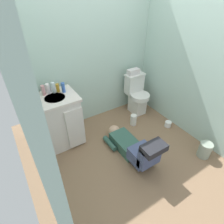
{
  "coord_description": "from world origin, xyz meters",
  "views": [
    {
      "loc": [
        -1.21,
        -1.56,
        2.12
      ],
      "look_at": [
        0.04,
        0.41,
        0.45
      ],
      "focal_mm": 29.6,
      "sensor_mm": 36.0,
      "label": 1
    }
  ],
  "objects": [
    {
      "name": "toilet",
      "position": [
        0.79,
        0.73,
        0.37
      ],
      "size": [
        0.36,
        0.46,
        0.75
      ],
      "color": "silver",
      "rests_on": "ground_plane"
    },
    {
      "name": "soap_dispenser",
      "position": [
        -0.91,
        0.81,
        0.89
      ],
      "size": [
        0.06,
        0.06,
        0.17
      ],
      "color": "#358E54",
      "rests_on": "vanity_cabinet"
    },
    {
      "name": "ground_plane",
      "position": [
        0.0,
        0.0,
        -0.02
      ],
      "size": [
        2.77,
        3.04,
        0.04
      ],
      "primitive_type": "cube",
      "color": "#836449"
    },
    {
      "name": "tissue_box",
      "position": [
        0.74,
        0.82,
        0.8
      ],
      "size": [
        0.22,
        0.11,
        0.1
      ],
      "primitive_type": "cube",
      "color": "silver",
      "rests_on": "toilet"
    },
    {
      "name": "vanity_cabinet",
      "position": [
        -0.71,
        0.69,
        0.42
      ],
      "size": [
        0.6,
        0.53,
        0.82
      ],
      "color": "silver",
      "rests_on": "ground_plane"
    },
    {
      "name": "bottle_blue",
      "position": [
        -0.56,
        0.75,
        0.89
      ],
      "size": [
        0.05,
        0.05,
        0.14
      ],
      "primitive_type": "cylinder",
      "color": "#3961B6",
      "rests_on": "vanity_cabinet"
    },
    {
      "name": "wall_back",
      "position": [
        0.0,
        1.06,
        1.2
      ],
      "size": [
        2.43,
        0.08,
        2.4
      ],
      "primitive_type": "cube",
      "color": "#ABC8BC",
      "rests_on": "ground_plane"
    },
    {
      "name": "faucet",
      "position": [
        -0.72,
        0.83,
        0.87
      ],
      "size": [
        0.02,
        0.02,
        0.1
      ],
      "primitive_type": "cylinder",
      "color": "silver",
      "rests_on": "vanity_cabinet"
    },
    {
      "name": "wall_left",
      "position": [
        -1.17,
        0.0,
        1.2
      ],
      "size": [
        0.08,
        2.04,
        2.4
      ],
      "primitive_type": "cube",
      "color": "#ABC8BC",
      "rests_on": "ground_plane"
    },
    {
      "name": "bottle_amber",
      "position": [
        -0.62,
        0.8,
        0.88
      ],
      "size": [
        0.05,
        0.05,
        0.12
      ],
      "primitive_type": "cylinder",
      "color": "#C38B27",
      "rests_on": "vanity_cabinet"
    },
    {
      "name": "trash_can",
      "position": [
        0.91,
        -0.72,
        0.12
      ],
      "size": [
        0.18,
        0.18,
        0.24
      ],
      "primitive_type": "cylinder",
      "color": "#909D8C",
      "rests_on": "ground_plane"
    },
    {
      "name": "toilet_paper_roll",
      "position": [
        0.97,
        0.04,
        0.05
      ],
      "size": [
        0.11,
        0.11,
        0.1
      ],
      "primitive_type": "cylinder",
      "color": "white",
      "rests_on": "ground_plane"
    },
    {
      "name": "paper_towel_roll",
      "position": [
        0.49,
        0.41,
        0.1
      ],
      "size": [
        0.11,
        0.11,
        0.2
      ],
      "primitive_type": "cylinder",
      "color": "white",
      "rests_on": "ground_plane"
    },
    {
      "name": "bottle_white",
      "position": [
        -0.75,
        0.84,
        0.89
      ],
      "size": [
        0.06,
        0.06,
        0.14
      ],
      "primitive_type": "cylinder",
      "color": "silver",
      "rests_on": "vanity_cabinet"
    },
    {
      "name": "person_plumber",
      "position": [
        0.04,
        -0.16,
        0.18
      ],
      "size": [
        0.39,
        1.06,
        0.52
      ],
      "color": "#33594C",
      "rests_on": "ground_plane"
    },
    {
      "name": "wall_right",
      "position": [
        1.17,
        0.0,
        1.2
      ],
      "size": [
        0.08,
        2.04,
        2.4
      ],
      "primitive_type": "cube",
      "color": "#ABC8BC",
      "rests_on": "ground_plane"
    },
    {
      "name": "bottle_clear",
      "position": [
        -0.68,
        0.82,
        0.9
      ],
      "size": [
        0.05,
        0.05,
        0.15
      ],
      "primitive_type": "cylinder",
      "color": "silver",
      "rests_on": "vanity_cabinet"
    },
    {
      "name": "bottle_pink",
      "position": [
        -0.82,
        0.82,
        0.89
      ],
      "size": [
        0.05,
        0.05,
        0.14
      ],
      "primitive_type": "cylinder",
      "color": "pink",
      "rests_on": "vanity_cabinet"
    }
  ]
}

